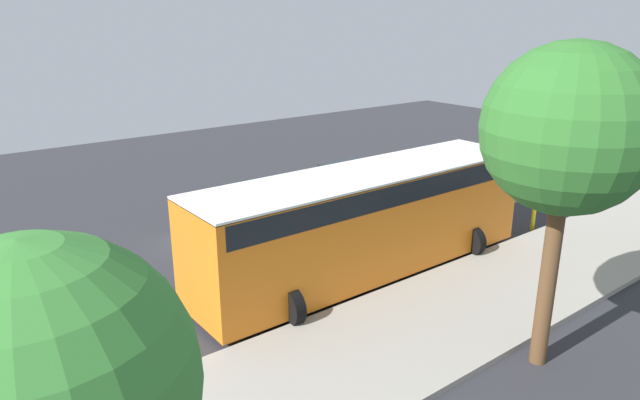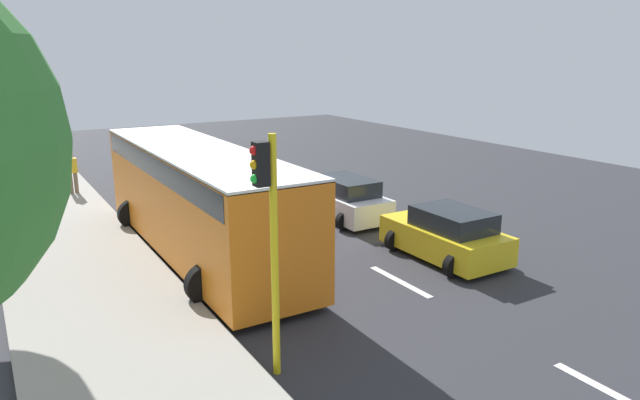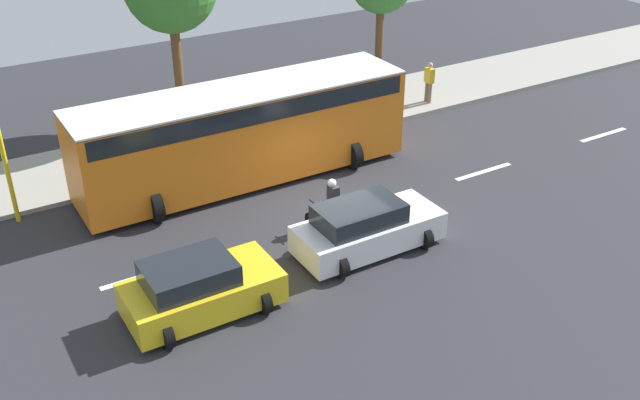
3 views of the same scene
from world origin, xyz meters
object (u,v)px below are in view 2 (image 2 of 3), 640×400
object	(u,v)px
car_white	(342,199)
car_yellow_cab	(446,235)
traffic_light_corner	(269,224)
motorcycle	(304,208)
pedestrian_near_signal	(72,171)
city_bus	(198,193)

from	to	relation	value
car_white	car_yellow_cab	size ratio (longest dim) A/B	1.11
car_white	traffic_light_corner	bearing A→B (deg)	49.93
car_white	motorcycle	world-z (taller)	motorcycle
pedestrian_near_signal	traffic_light_corner	distance (m)	16.59
car_white	pedestrian_near_signal	distance (m)	11.43
motorcycle	pedestrian_near_signal	distance (m)	10.51
car_white	motorcycle	xyz separation A→B (m)	(1.66, 0.17, -0.07)
motorcycle	city_bus	bearing A→B (deg)	11.57
pedestrian_near_signal	car_yellow_cab	bearing A→B (deg)	120.91
car_white	traffic_light_corner	distance (m)	10.82
car_white	pedestrian_near_signal	world-z (taller)	pedestrian_near_signal
pedestrian_near_signal	motorcycle	bearing A→B (deg)	125.71
city_bus	motorcycle	distance (m)	4.27
pedestrian_near_signal	city_bus	bearing A→B (deg)	102.76
motorcycle	car_white	bearing A→B (deg)	-174.04
car_white	motorcycle	distance (m)	1.67
city_bus	motorcycle	xyz separation A→B (m)	(-4.01, -0.82, -1.20)
city_bus	pedestrian_near_signal	size ratio (longest dim) A/B	6.51
motorcycle	car_yellow_cab	bearing A→B (deg)	111.35
city_bus	traffic_light_corner	distance (m)	7.28
city_bus	pedestrian_near_signal	distance (m)	9.62
traffic_light_corner	car_yellow_cab	bearing A→B (deg)	-157.02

